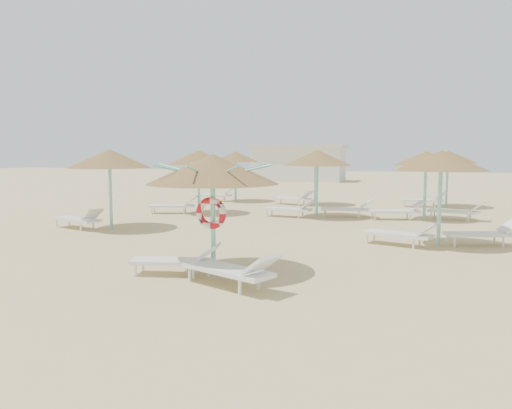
% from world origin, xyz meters
% --- Properties ---
extents(ground, '(120.00, 120.00, 0.00)m').
position_xyz_m(ground, '(0.00, 0.00, 0.00)').
color(ground, tan).
rests_on(ground, ground).
extents(main_palapa, '(2.88, 2.88, 2.58)m').
position_xyz_m(main_palapa, '(0.14, 0.22, 2.24)').
color(main_palapa, '#7EDBD0').
rests_on(main_palapa, ground).
extents(lounger_main_a, '(1.96, 0.93, 0.69)m').
position_xyz_m(lounger_main_a, '(-0.44, -0.31, 0.33)').
color(lounger_main_a, white).
rests_on(lounger_main_a, ground).
extents(lounger_main_b, '(2.19, 1.43, 0.77)m').
position_xyz_m(lounger_main_b, '(1.03, -0.91, 0.37)').
color(lounger_main_b, white).
rests_on(lounger_main_b, ground).
extents(palapa_field, '(19.15, 13.61, 2.72)m').
position_xyz_m(palapa_field, '(1.89, 9.74, 2.31)').
color(palapa_field, '#7EDBD0').
rests_on(palapa_field, ground).
extents(service_hut, '(8.40, 4.40, 3.25)m').
position_xyz_m(service_hut, '(-6.00, 35.00, 1.64)').
color(service_hut, silver).
rests_on(service_hut, ground).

